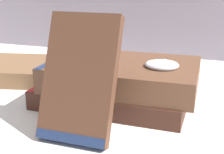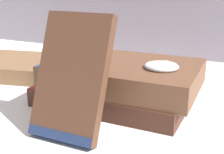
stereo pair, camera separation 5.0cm
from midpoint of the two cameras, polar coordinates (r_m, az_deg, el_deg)
ground_plane at (r=0.53m, az=-7.14°, el=-4.30°), size 3.00×3.00×0.00m
book_flat_bottom at (r=0.52m, az=-2.57°, el=-2.59°), size 0.24×0.17×0.03m
book_flat_top at (r=0.50m, az=-1.39°, el=0.60°), size 0.24×0.17×0.04m
book_leaning_front at (r=0.39m, az=-9.72°, el=-0.94°), size 0.09×0.08×0.16m
pocket_watch at (r=0.47m, az=6.13°, el=2.18°), size 0.05×0.05×0.01m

